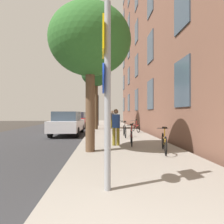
# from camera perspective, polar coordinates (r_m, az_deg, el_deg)

# --- Properties ---
(ground_plane) EXTENTS (41.80, 41.80, 0.00)m
(ground_plane) POSITION_cam_1_polar(r_m,az_deg,el_deg) (15.86, -12.14, -5.85)
(ground_plane) COLOR #332D28
(road_asphalt) EXTENTS (7.00, 38.00, 0.01)m
(road_asphalt) POSITION_cam_1_polar(r_m,az_deg,el_deg) (16.31, -19.49, -5.67)
(road_asphalt) COLOR #2D2D30
(road_asphalt) RESTS_ON ground
(sidewalk) EXTENTS (4.20, 38.00, 0.12)m
(sidewalk) POSITION_cam_1_polar(r_m,az_deg,el_deg) (15.71, 0.65, -5.69)
(sidewalk) COLOR gray
(sidewalk) RESTS_ON ground
(building_facade) EXTENTS (0.56, 27.00, 20.78)m
(building_facade) POSITION_cam_1_polar(r_m,az_deg,el_deg) (17.89, 10.33, 29.42)
(building_facade) COLOR brown
(building_facade) RESTS_ON ground
(sign_post) EXTENTS (0.16, 0.60, 3.48)m
(sign_post) POSITION_cam_1_polar(r_m,az_deg,el_deg) (3.43, -1.79, 8.55)
(sign_post) COLOR gray
(sign_post) RESTS_ON sidewalk
(traffic_light) EXTENTS (0.43, 0.24, 3.43)m
(traffic_light) POSITION_cam_1_polar(r_m,az_deg,el_deg) (20.66, -4.63, 2.32)
(traffic_light) COLOR black
(traffic_light) RESTS_ON sidewalk
(tree_near) EXTENTS (3.01, 3.01, 5.37)m
(tree_near) POSITION_cam_1_polar(r_m,az_deg,el_deg) (7.31, -6.79, 20.80)
(tree_near) COLOR brown
(tree_near) RESTS_ON sidewalk
(tree_far) EXTENTS (2.59, 2.59, 5.97)m
(tree_far) POSITION_cam_1_polar(r_m,az_deg,el_deg) (16.40, -4.98, 11.57)
(tree_far) COLOR #4C3823
(tree_far) RESTS_ON sidewalk
(bicycle_0) EXTENTS (0.58, 1.69, 0.93)m
(bicycle_0) POSITION_cam_1_polar(r_m,az_deg,el_deg) (6.97, 15.90, -9.02)
(bicycle_0) COLOR black
(bicycle_0) RESTS_ON sidewalk
(bicycle_1) EXTENTS (0.42, 1.65, 0.94)m
(bicycle_1) POSITION_cam_1_polar(r_m,az_deg,el_deg) (8.30, 6.03, -7.58)
(bicycle_1) COLOR black
(bicycle_1) RESTS_ON sidewalk
(bicycle_2) EXTENTS (0.42, 1.74, 0.95)m
(bicycle_2) POSITION_cam_1_polar(r_m,az_deg,el_deg) (10.99, 3.96, -5.76)
(bicycle_2) COLOR black
(bicycle_2) RESTS_ON sidewalk
(bicycle_3) EXTENTS (0.47, 1.74, 0.95)m
(bicycle_3) POSITION_cam_1_polar(r_m,az_deg,el_deg) (13.84, 7.34, -4.63)
(bicycle_3) COLOR black
(bicycle_3) RESTS_ON sidewalk
(pedestrian_0) EXTENTS (0.41, 0.41, 1.59)m
(pedestrian_0) POSITION_cam_1_polar(r_m,az_deg,el_deg) (8.06, 1.24, -3.94)
(pedestrian_0) COLOR olive
(pedestrian_0) RESTS_ON sidewalk
(pedestrian_1) EXTENTS (0.41, 0.41, 1.70)m
(pedestrian_1) POSITION_cam_1_polar(r_m,az_deg,el_deg) (14.31, -1.62, -2.10)
(pedestrian_1) COLOR #26262D
(pedestrian_1) RESTS_ON sidewalk
(pedestrian_2) EXTENTS (0.39, 0.39, 1.64)m
(pedestrian_2) POSITION_cam_1_polar(r_m,az_deg,el_deg) (16.90, 0.07, -1.93)
(pedestrian_2) COLOR olive
(pedestrian_2) RESTS_ON sidewalk
(car_0) EXTENTS (1.91, 4.43, 1.62)m
(car_0) POSITION_cam_1_polar(r_m,az_deg,el_deg) (13.13, -13.58, -3.32)
(car_0) COLOR silver
(car_0) RESTS_ON road_asphalt
(car_1) EXTENTS (1.84, 4.50, 1.62)m
(car_1) POSITION_cam_1_polar(r_m,az_deg,el_deg) (19.37, -10.44, -2.34)
(car_1) COLOR red
(car_1) RESTS_ON road_asphalt
(car_2) EXTENTS (2.00, 4.27, 1.62)m
(car_2) POSITION_cam_1_polar(r_m,az_deg,el_deg) (27.50, -8.71, -1.73)
(car_2) COLOR navy
(car_2) RESTS_ON road_asphalt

